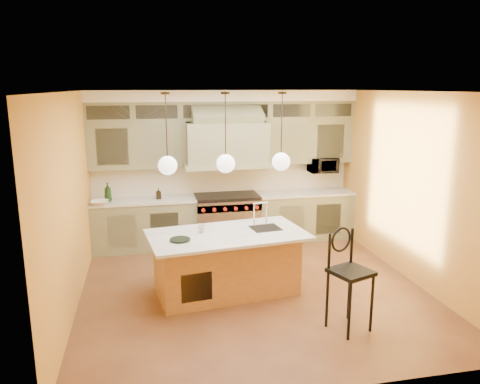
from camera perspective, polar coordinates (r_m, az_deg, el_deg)
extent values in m
plane|color=#56311D|center=(7.17, 1.53, -11.69)|extent=(5.00, 5.00, 0.00)
plane|color=white|center=(6.53, 1.68, 12.16)|extent=(5.00, 5.00, 0.00)
plane|color=gold|center=(9.11, -2.03, 3.15)|extent=(5.00, 0.00, 5.00)
plane|color=gold|center=(4.41, 9.17, -7.55)|extent=(5.00, 0.00, 5.00)
plane|color=gold|center=(6.61, -20.01, -1.31)|extent=(0.00, 5.00, 5.00)
plane|color=gold|center=(7.67, 20.11, 0.55)|extent=(0.00, 5.00, 5.00)
cube|color=#78795A|center=(8.89, -11.53, -3.96)|extent=(1.90, 0.65, 0.90)
cube|color=#78795A|center=(9.40, 7.72, -2.89)|extent=(1.90, 0.65, 0.90)
cube|color=white|center=(8.77, -11.67, -1.02)|extent=(1.90, 0.68, 0.04)
cube|color=white|center=(9.29, 7.81, -0.10)|extent=(1.90, 0.68, 0.04)
cube|color=silver|center=(9.13, -1.99, 1.71)|extent=(5.00, 0.04, 0.56)
cube|color=#78795A|center=(8.74, -12.46, 5.61)|extent=(1.75, 0.35, 0.85)
cube|color=#78795A|center=(9.29, 8.13, 6.18)|extent=(1.75, 0.35, 0.85)
cube|color=#78795A|center=(8.70, -1.66, 6.03)|extent=(1.50, 0.70, 0.75)
cube|color=gray|center=(8.75, -1.64, 3.43)|extent=(1.60, 0.76, 0.10)
cube|color=#333833|center=(8.82, -1.89, 9.87)|extent=(5.00, 0.35, 0.35)
cube|color=white|center=(8.79, -1.88, 11.66)|extent=(5.00, 0.47, 0.20)
cube|color=silver|center=(9.00, -1.60, -3.50)|extent=(1.20, 0.70, 0.90)
cube|color=black|center=(8.87, -1.62, -0.53)|extent=(1.20, 0.70, 0.06)
cube|color=silver|center=(8.60, -1.23, -1.98)|extent=(1.20, 0.06, 0.14)
cube|color=#A26A39|center=(6.90, -1.67, -8.73)|extent=(2.08, 1.19, 0.88)
cube|color=white|center=(6.70, -1.56, -5.22)|extent=(2.36, 1.47, 0.04)
cube|color=black|center=(6.95, 3.13, -4.58)|extent=(0.47, 0.43, 0.05)
cylinder|color=black|center=(5.85, 13.19, -13.98)|extent=(0.04, 0.04, 0.74)
cylinder|color=black|center=(6.10, 15.77, -12.95)|extent=(0.04, 0.04, 0.74)
cylinder|color=black|center=(6.09, 10.58, -12.73)|extent=(0.04, 0.04, 0.74)
cylinder|color=black|center=(6.34, 13.16, -11.81)|extent=(0.04, 0.04, 0.74)
cube|color=black|center=(5.94, 13.37, -9.45)|extent=(0.58, 0.58, 0.05)
torus|color=black|center=(5.94, 12.23, -5.68)|extent=(0.31, 0.14, 0.32)
imported|color=black|center=(9.40, 10.06, 3.26)|extent=(0.54, 0.37, 0.30)
imported|color=#153314|center=(8.73, -15.81, -0.01)|extent=(0.15, 0.15, 0.34)
imported|color=black|center=(8.73, -9.91, -0.19)|extent=(0.09, 0.10, 0.20)
imported|color=white|center=(8.55, -16.70, -1.26)|extent=(0.34, 0.34, 0.07)
imported|color=beige|center=(6.74, -4.69, -4.51)|extent=(0.12, 0.12, 0.11)
cylinder|color=#2D2319|center=(6.33, -9.11, 11.81)|extent=(0.12, 0.12, 0.03)
cylinder|color=#2D2319|center=(6.36, -8.97, 7.80)|extent=(0.02, 0.02, 0.93)
sphere|color=white|center=(6.42, -8.81, 3.21)|extent=(0.26, 0.26, 0.26)
cylinder|color=#2D2319|center=(6.42, -1.81, 11.97)|extent=(0.12, 0.12, 0.03)
cylinder|color=#2D2319|center=(6.45, -1.78, 8.01)|extent=(0.02, 0.02, 0.93)
sphere|color=white|center=(6.51, -1.75, 3.49)|extent=(0.26, 0.26, 0.26)
cylinder|color=#2D2319|center=(6.61, 5.19, 11.95)|extent=(0.12, 0.12, 0.03)
cylinder|color=#2D2319|center=(6.63, 5.11, 8.10)|extent=(0.02, 0.02, 0.93)
sphere|color=white|center=(6.69, 5.02, 3.70)|extent=(0.26, 0.26, 0.26)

